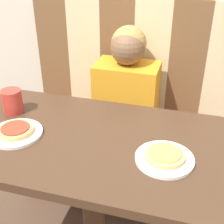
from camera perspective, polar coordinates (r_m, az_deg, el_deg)
name	(u,v)px	position (r m, az deg, el deg)	size (l,w,h in m)	color
booth_seat	(125,161)	(1.97, 2.35, -8.99)	(1.18, 0.47, 0.42)	#5B1919
booth_backrest	(135,62)	(1.84, 4.18, 9.03)	(1.18, 0.09, 0.74)	brown
dining_table	(92,162)	(1.25, -3.71, -9.06)	(1.08, 0.61, 0.78)	#422B1C
person	(127,87)	(1.70, 2.74, 4.67)	(0.34, 0.22, 0.63)	orange
plate_left	(16,133)	(1.25, -17.14, -3.73)	(0.20, 0.20, 0.01)	white
plate_right	(165,159)	(1.09, 9.58, -8.44)	(0.20, 0.20, 0.01)	white
pizza_left	(15,130)	(1.24, -17.25, -3.13)	(0.14, 0.14, 0.02)	tan
pizza_right	(165,155)	(1.08, 9.65, -7.78)	(0.14, 0.14, 0.02)	tan
drinking_cup	(12,101)	(1.39, -17.77, 1.86)	(0.08, 0.08, 0.10)	#B23328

